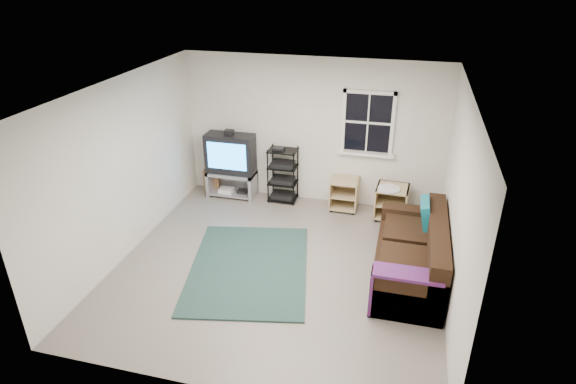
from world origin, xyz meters
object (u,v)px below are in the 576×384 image
(av_rack, at_px, (283,178))
(side_table_left, at_px, (345,192))
(sofa, at_px, (412,257))
(side_table_right, at_px, (391,199))
(tv_unit, at_px, (231,160))

(av_rack, distance_m, side_table_left, 1.15)
(side_table_left, relative_size, sofa, 0.27)
(side_table_right, bearing_deg, sofa, -77.21)
(tv_unit, distance_m, side_table_left, 2.15)
(side_table_right, height_order, sofa, sofa)
(tv_unit, relative_size, av_rack, 1.26)
(av_rack, height_order, side_table_left, av_rack)
(side_table_right, bearing_deg, side_table_left, 169.48)
(tv_unit, relative_size, side_table_right, 2.14)
(tv_unit, xyz_separation_m, side_table_left, (2.11, 0.02, -0.41))
(tv_unit, bearing_deg, side_table_right, -2.50)
(sofa, bearing_deg, tv_unit, 151.17)
(tv_unit, height_order, av_rack, tv_unit)
(tv_unit, bearing_deg, side_table_left, 0.67)
(side_table_left, height_order, sofa, sofa)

